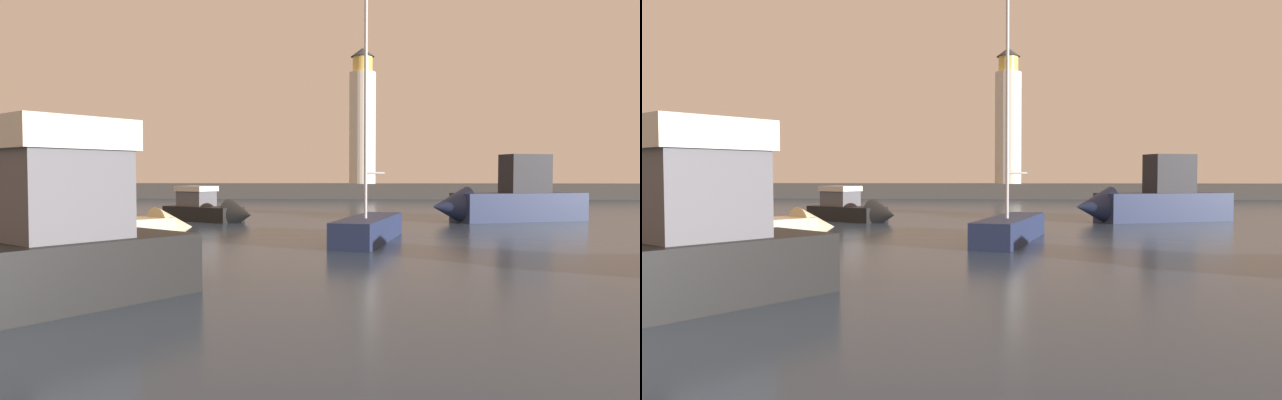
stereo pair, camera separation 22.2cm
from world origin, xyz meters
The scene contains 7 objects.
ground_plane centered at (0.00, 31.18, 0.00)m, with size 220.00×220.00×0.00m, color #2D3D51.
breakwater centered at (0.00, 62.37, 0.78)m, with size 75.81×6.17×1.55m, color #423F3D.
lighthouse centered at (0.45, 62.37, 8.42)m, with size 2.82×2.82×14.49m.
motorboat_2 centered at (-8.46, 18.20, 0.73)m, with size 5.22×5.48×2.60m.
motorboat_3 centered at (7.65, 30.68, 1.10)m, with size 8.90×4.84×3.79m.
motorboat_4 centered at (-8.00, 29.73, 0.61)m, with size 5.72×4.31×2.25m.
sailboat_moored centered at (0.12, 20.63, 0.54)m, with size 2.89×6.56×10.03m.
Camera 2 is at (-0.23, -1.36, 2.46)m, focal length 33.19 mm.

